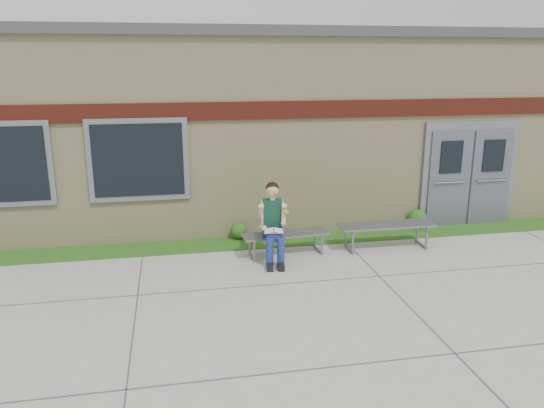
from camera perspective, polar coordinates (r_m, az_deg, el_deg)
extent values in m
plane|color=#9E9E99|center=(8.52, 6.42, -9.53)|extent=(80.00, 80.00, 0.00)
cube|color=#2C4F15|center=(10.85, 2.37, -3.85)|extent=(16.00, 0.80, 0.02)
cube|color=beige|center=(13.67, -0.82, 8.72)|extent=(16.00, 6.00, 4.00)
cube|color=#3F3F42|center=(13.59, -0.86, 17.55)|extent=(16.20, 6.20, 0.20)
cube|color=maroon|center=(10.65, 2.07, 10.09)|extent=(16.00, 0.06, 0.35)
cube|color=slate|center=(10.51, -14.17, 4.62)|extent=(1.90, 0.08, 1.60)
cube|color=black|center=(10.48, -14.18, 4.58)|extent=(1.70, 0.04, 1.40)
cube|color=slate|center=(12.37, 20.41, 3.08)|extent=(2.20, 0.08, 2.30)
cube|color=#535864|center=(12.10, 18.45, 2.51)|extent=(0.92, 0.06, 2.10)
cube|color=#535864|center=(12.62, 22.43, 2.63)|extent=(0.92, 0.06, 2.10)
cube|color=slate|center=(9.92, 1.49, -3.25)|extent=(1.67, 0.61, 0.03)
cube|color=slate|center=(9.88, -2.25, -4.70)|extent=(0.08, 0.46, 0.37)
cube|color=slate|center=(10.15, 5.11, -4.21)|extent=(0.08, 0.46, 0.37)
cube|color=slate|center=(10.50, 12.22, -2.22)|extent=(1.87, 0.54, 0.04)
cube|color=slate|center=(10.31, 8.31, -3.83)|extent=(0.05, 0.52, 0.43)
cube|color=slate|center=(10.88, 15.79, -3.24)|extent=(0.05, 0.52, 0.43)
cube|color=navy|center=(9.80, 0.03, -2.85)|extent=(0.40, 0.31, 0.18)
cube|color=#0E351D|center=(9.68, 0.04, -0.98)|extent=(0.38, 0.26, 0.50)
sphere|color=tan|center=(9.55, 0.04, 1.52)|extent=(0.26, 0.26, 0.23)
sphere|color=black|center=(9.57, 0.03, 1.68)|extent=(0.27, 0.27, 0.24)
cylinder|color=navy|center=(9.52, -0.47, -3.27)|extent=(0.22, 0.48, 0.16)
cylinder|color=navy|center=(9.53, 0.72, -3.24)|extent=(0.22, 0.48, 0.16)
cylinder|color=navy|center=(9.36, -0.25, -5.29)|extent=(0.13, 0.13, 0.55)
cylinder|color=navy|center=(9.37, 0.96, -5.27)|extent=(0.13, 0.13, 0.55)
cube|color=black|center=(9.37, -0.22, -6.71)|extent=(0.15, 0.30, 0.11)
cube|color=black|center=(9.38, 0.99, -6.68)|extent=(0.15, 0.30, 0.11)
cylinder|color=tan|center=(9.59, -1.18, -0.73)|extent=(0.13, 0.25, 0.29)
cylinder|color=tan|center=(9.61, 1.30, -0.69)|extent=(0.13, 0.25, 0.29)
cube|color=white|center=(9.36, 0.17, -2.88)|extent=(0.37, 0.28, 0.02)
cube|color=#BE4767|center=(9.37, 0.17, -2.95)|extent=(0.37, 0.29, 0.01)
sphere|color=#71A92D|center=(9.46, 1.57, -0.88)|extent=(0.09, 0.09, 0.09)
sphere|color=#2C4F15|center=(10.84, -3.56, -2.87)|extent=(0.34, 0.34, 0.34)
sphere|color=#2C4F15|center=(11.93, 15.36, -1.50)|extent=(0.42, 0.42, 0.42)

